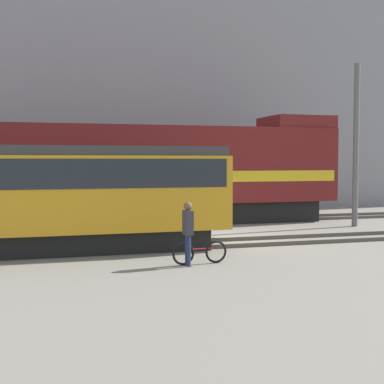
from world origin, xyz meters
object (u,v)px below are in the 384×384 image
Objects in this scene: streetcar at (61,192)px; utility_pole_left at (356,146)px; freight_locomotive at (116,173)px; bicycle at (200,253)px; person at (188,227)px.

streetcar is 13.35m from utility_pole_left.
freight_locomotive is 12.90× the size of bicycle.
bicycle is 0.91× the size of person.
utility_pole_left reaches higher than person.
bicycle is (3.71, -3.07, -1.61)m from streetcar.
streetcar is (-2.65, -6.68, -0.41)m from freight_locomotive.
utility_pole_left is (9.51, 6.58, 2.49)m from person.
bicycle is (1.06, -9.75, -2.02)m from freight_locomotive.
streetcar reaches higher than person.
person is at bearing -156.28° from bicycle.
utility_pole_left is (10.17, -3.34, 1.23)m from freight_locomotive.
person is (3.31, -3.24, -0.84)m from streetcar.
streetcar is at bearing 135.59° from person.
freight_locomotive is 2.94× the size of utility_pole_left.
freight_locomotive is 7.20m from streetcar.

